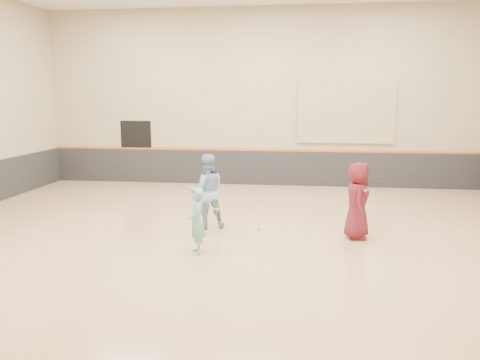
# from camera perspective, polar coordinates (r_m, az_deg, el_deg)

# --- Properties ---
(room) EXTENTS (15.04, 12.04, 6.22)m
(room) POSITION_cam_1_polar(r_m,az_deg,el_deg) (10.40, 0.05, -2.22)
(room) COLOR tan
(room) RESTS_ON ground
(wainscot_back) EXTENTS (14.90, 0.04, 1.20)m
(wainscot_back) POSITION_cam_1_polar(r_m,az_deg,el_deg) (16.28, 2.66, 1.49)
(wainscot_back) COLOR #232326
(wainscot_back) RESTS_ON floor
(accent_stripe) EXTENTS (14.90, 0.03, 0.06)m
(accent_stripe) POSITION_cam_1_polar(r_m,az_deg,el_deg) (16.19, 2.67, 3.65)
(accent_stripe) COLOR #D85914
(accent_stripe) RESTS_ON wall_back
(acoustic_panel) EXTENTS (3.20, 0.08, 2.00)m
(acoustic_panel) POSITION_cam_1_polar(r_m,az_deg,el_deg) (16.11, 12.78, 7.95)
(acoustic_panel) COLOR tan
(acoustic_panel) RESTS_ON wall_back
(doorway) EXTENTS (1.10, 0.05, 2.20)m
(doorway) POSITION_cam_1_polar(r_m,az_deg,el_deg) (17.17, -12.50, 3.39)
(doorway) COLOR black
(doorway) RESTS_ON floor
(girl) EXTENTS (0.45, 0.55, 1.30)m
(girl) POSITION_cam_1_polar(r_m,az_deg,el_deg) (9.16, -5.30, -5.02)
(girl) COLOR #68B4A8
(girl) RESTS_ON floor
(instructor) EXTENTS (1.02, 0.91, 1.74)m
(instructor) POSITION_cam_1_polar(r_m,az_deg,el_deg) (10.89, -4.09, -1.37)
(instructor) COLOR #86A9CF
(instructor) RESTS_ON floor
(young_man) EXTENTS (0.56, 0.83, 1.66)m
(young_man) POSITION_cam_1_polar(r_m,az_deg,el_deg) (10.37, 14.12, -2.45)
(young_man) COLOR maroon
(young_man) RESTS_ON floor
(held_racket) EXTENTS (0.57, 0.57, 0.54)m
(held_racket) POSITION_cam_1_polar(r_m,az_deg,el_deg) (10.48, -2.90, -2.90)
(held_racket) COLOR gold
(held_racket) RESTS_ON instructor
(spare_racket) EXTENTS (0.69, 0.69, 0.16)m
(spare_racket) POSITION_cam_1_polar(r_m,az_deg,el_deg) (12.68, 2.08, -3.36)
(spare_racket) COLOR #A6D82F
(spare_racket) RESTS_ON floor
(ball_under_racket) EXTENTS (0.07, 0.07, 0.07)m
(ball_under_racket) POSITION_cam_1_polar(r_m,az_deg,el_deg) (10.88, 2.32, -5.89)
(ball_under_racket) COLOR yellow
(ball_under_racket) RESTS_ON floor
(ball_in_hand) EXTENTS (0.07, 0.07, 0.07)m
(ball_in_hand) POSITION_cam_1_polar(r_m,az_deg,el_deg) (10.10, 15.05, -1.27)
(ball_in_hand) COLOR #AAC62E
(ball_in_hand) RESTS_ON young_man
(ball_beside_spare) EXTENTS (0.07, 0.07, 0.07)m
(ball_beside_spare) POSITION_cam_1_polar(r_m,az_deg,el_deg) (12.33, -3.09, -3.99)
(ball_beside_spare) COLOR #B6D231
(ball_beside_spare) RESTS_ON floor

